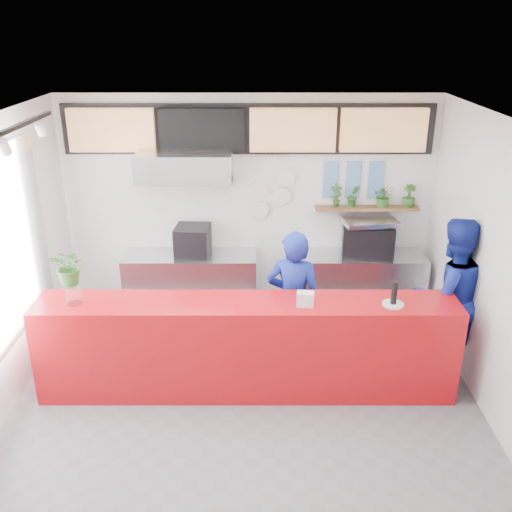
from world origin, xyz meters
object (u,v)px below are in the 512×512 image
at_px(service_counter, 247,347).
at_px(staff_right, 449,296).
at_px(pepper_mill, 394,293).
at_px(panini_oven, 193,241).
at_px(espresso_machine, 368,240).
at_px(staff_center, 293,302).

height_order(service_counter, staff_right, staff_right).
bearing_deg(staff_right, pepper_mill, 25.72).
distance_m(panini_oven, espresso_machine, 2.36).
xyz_separation_m(panini_oven, espresso_machine, (2.36, 0.00, 0.01)).
bearing_deg(staff_center, espresso_machine, -117.54).
bearing_deg(service_counter, staff_right, 11.13).
distance_m(panini_oven, staff_right, 3.34).
bearing_deg(panini_oven, service_counter, -62.96).
xyz_separation_m(service_counter, pepper_mill, (1.53, -0.07, 0.69)).
relative_size(staff_right, pepper_mill, 7.37).
height_order(service_counter, pepper_mill, pepper_mill).
xyz_separation_m(service_counter, staff_right, (2.30, 0.45, 0.39)).
height_order(service_counter, espresso_machine, espresso_machine).
distance_m(espresso_machine, staff_center, 1.73).
height_order(panini_oven, staff_center, staff_center).
xyz_separation_m(panini_oven, staff_right, (3.05, -1.35, -0.16)).
bearing_deg(service_counter, panini_oven, 112.71).
xyz_separation_m(espresso_machine, staff_center, (-1.08, -1.34, -0.25)).
bearing_deg(panini_oven, staff_right, -19.49).
bearing_deg(service_counter, staff_center, 41.31).
relative_size(staff_center, pepper_mill, 6.76).
bearing_deg(staff_center, panini_oven, -34.97).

